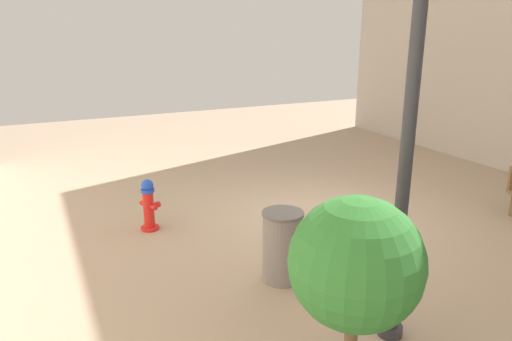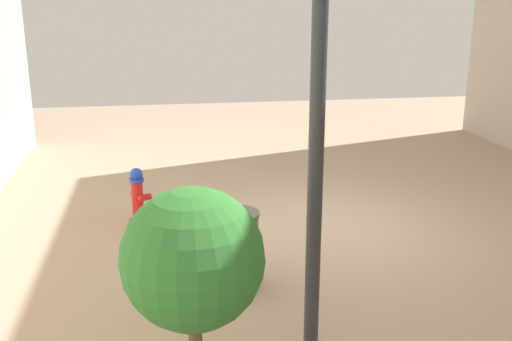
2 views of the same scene
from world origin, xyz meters
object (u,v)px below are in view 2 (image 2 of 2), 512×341
trash_bin (236,251)px  street_lamp (318,88)px  planter_tree (194,288)px  fire_hydrant (138,195)px

trash_bin → street_lamp: bearing=107.5°
planter_tree → trash_bin: (-0.64, -2.38, -0.77)m
street_lamp → fire_hydrant: bearing=-66.8°
street_lamp → trash_bin: size_ratio=4.40×
fire_hydrant → planter_tree: planter_tree is taller
fire_hydrant → street_lamp: bearing=113.2°
street_lamp → planter_tree: bearing=33.5°
street_lamp → trash_bin: 2.76m
planter_tree → street_lamp: 1.97m
trash_bin → fire_hydrant: bearing=-63.3°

